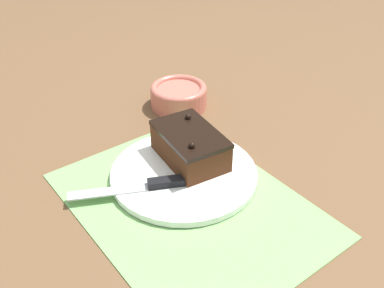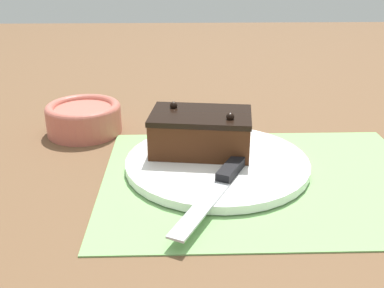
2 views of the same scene
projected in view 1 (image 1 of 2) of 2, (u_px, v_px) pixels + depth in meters
name	position (u px, v px, depth m)	size (l,w,h in m)	color
ground_plane	(189.00, 205.00, 0.78)	(3.00, 3.00, 0.00)	brown
placemat_woven	(189.00, 204.00, 0.78)	(0.46, 0.34, 0.00)	#7AB266
cake_plate	(184.00, 173.00, 0.83)	(0.27, 0.27, 0.01)	white
chocolate_cake	(190.00, 146.00, 0.84)	(0.16, 0.11, 0.07)	#472614
serving_knife	(147.00, 185.00, 0.79)	(0.11, 0.19, 0.01)	black
small_bowl	(179.00, 95.00, 1.05)	(0.13, 0.13, 0.05)	#C66656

